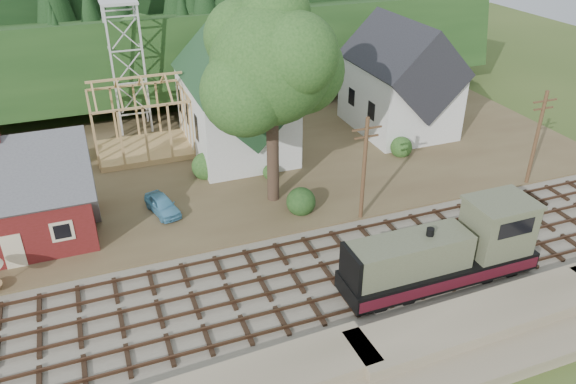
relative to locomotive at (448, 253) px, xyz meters
name	(u,v)px	position (x,y,z in m)	size (l,w,h in m)	color
ground	(297,284)	(-8.48, 3.00, -2.16)	(140.00, 140.00, 0.00)	#384C1E
railroad_bed	(297,283)	(-8.48, 3.00, -2.08)	(64.00, 11.00, 0.16)	#726B5B
village_flat	(221,161)	(-8.48, 21.00, -2.01)	(64.00, 26.00, 0.30)	brown
hillside	(171,82)	(-8.48, 45.00, -2.16)	(70.00, 28.00, 8.00)	#1E3F19
ridge	(150,50)	(-8.48, 61.00, -2.16)	(80.00, 20.00, 12.00)	black
depot	(10,201)	(-24.48, 14.00, 1.05)	(10.80, 7.41, 9.00)	#581714
church	(235,98)	(-6.48, 22.68, 3.02)	(8.40, 15.17, 13.00)	silver
farmhouse	(400,83)	(9.52, 22.00, 2.71)	(8.40, 10.80, 10.60)	silver
timber_frame	(141,121)	(-14.48, 25.00, 1.11)	(8.20, 6.20, 6.99)	tan
lattice_tower	(122,28)	(-14.48, 31.00, 7.87)	(3.20, 3.20, 12.12)	silver
big_tree	(273,71)	(-6.32, 13.08, 8.06)	(10.90, 8.40, 14.70)	#38281E
telegraph_pole_near	(364,168)	(-1.48, 8.20, 2.09)	(2.20, 0.28, 8.00)	#4C331E
telegraph_pole_far	(537,137)	(13.52, 8.20, 2.09)	(2.20, 0.28, 8.00)	#4C331E
locomotive	(448,253)	(0.00, 0.00, 0.00)	(12.25, 3.06, 4.89)	black
car_blue	(162,205)	(-14.75, 13.91, -1.21)	(1.55, 3.84, 1.31)	#62ADD2
car_red	(392,122)	(9.26, 22.30, -1.32)	(1.79, 3.89, 1.08)	red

